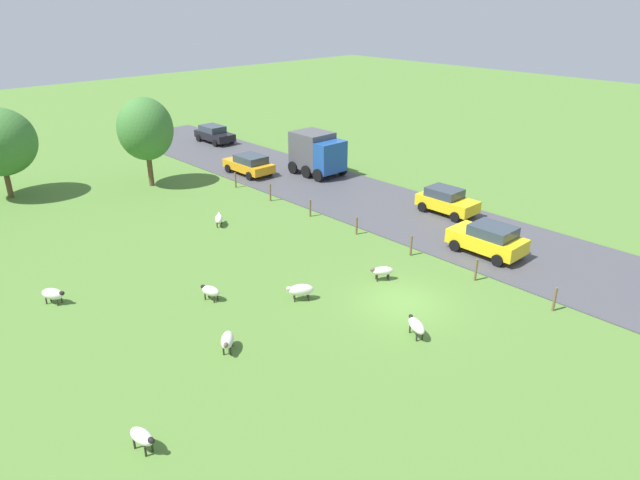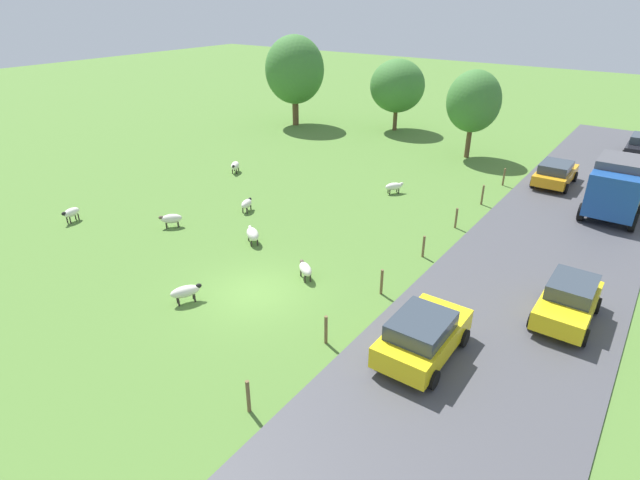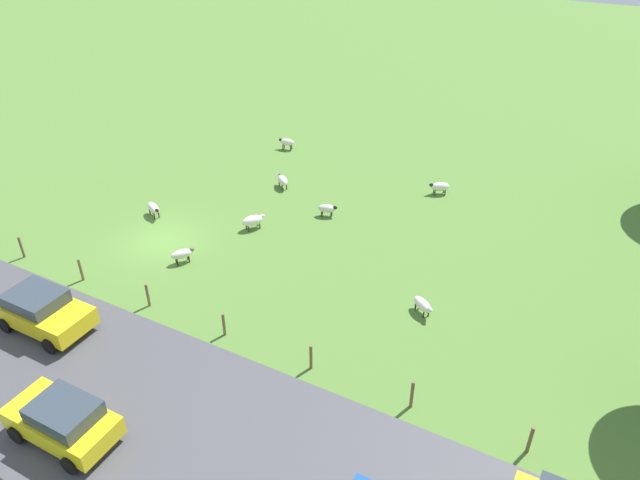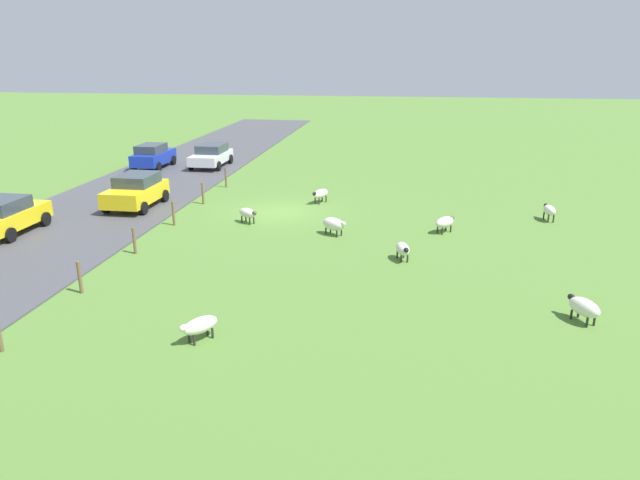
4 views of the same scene
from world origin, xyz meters
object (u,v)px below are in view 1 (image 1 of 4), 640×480
(sheep_2, at_px, (219,219))
(sheep_5, at_px, (142,437))
(car_5, at_px, (249,164))
(sheep_0, at_px, (227,340))
(sheep_3, at_px, (210,291))
(car_1, at_px, (214,134))
(truck_0, at_px, (317,153))
(car_0, at_px, (447,201))
(sheep_7, at_px, (382,271))
(car_3, at_px, (488,239))
(tree_1, at_px, (145,129))
(sheep_6, at_px, (301,290))
(sheep_4, at_px, (416,326))
(sheep_1, at_px, (53,294))

(sheep_2, distance_m, sheep_5, 18.69)
(sheep_2, relative_size, car_5, 0.27)
(sheep_0, height_order, sheep_3, sheep_0)
(sheep_0, distance_m, car_1, 34.81)
(truck_0, relative_size, car_0, 1.05)
(sheep_7, bearing_deg, sheep_5, -169.83)
(car_3, bearing_deg, car_5, 91.18)
(tree_1, height_order, car_3, tree_1)
(sheep_6, bearing_deg, sheep_4, -75.52)
(sheep_0, relative_size, sheep_2, 0.98)
(sheep_0, xyz_separation_m, sheep_5, (-5.02, -2.69, 0.04))
(sheep_3, relative_size, car_1, 0.26)
(car_5, bearing_deg, sheep_7, -107.62)
(sheep_0, xyz_separation_m, sheep_6, (4.84, 1.10, 0.02))
(sheep_5, height_order, tree_1, tree_1)
(sheep_1, bearing_deg, sheep_4, -52.81)
(sheep_5, bearing_deg, sheep_0, 28.17)
(sheep_6, height_order, tree_1, tree_1)
(sheep_3, bearing_deg, sheep_4, -61.90)
(sheep_7, height_order, car_5, car_5)
(car_3, bearing_deg, sheep_0, 172.45)
(sheep_0, distance_m, truck_0, 24.19)
(sheep_1, xyz_separation_m, sheep_7, (12.68, -8.72, -0.00))
(sheep_1, distance_m, car_5, 21.25)
(sheep_0, bearing_deg, sheep_2, 57.34)
(sheep_4, relative_size, sheep_6, 1.01)
(car_1, xyz_separation_m, car_5, (-3.79, -10.56, -0.01))
(sheep_7, distance_m, car_0, 10.51)
(sheep_7, bearing_deg, sheep_1, 145.50)
(sheep_7, distance_m, car_3, 6.71)
(truck_0, bearing_deg, car_0, -89.17)
(sheep_5, relative_size, car_5, 0.27)
(sheep_0, xyz_separation_m, sheep_2, (7.29, 11.38, -0.03))
(car_1, distance_m, car_5, 11.22)
(sheep_7, bearing_deg, car_3, -16.45)
(sheep_0, distance_m, sheep_3, 4.32)
(sheep_7, xyz_separation_m, car_0, (9.97, 3.30, 0.40))
(truck_0, height_order, car_5, truck_0)
(car_0, bearing_deg, sheep_4, -149.27)
(sheep_1, height_order, sheep_4, sheep_1)
(car_5, bearing_deg, sheep_5, -133.21)
(sheep_7, bearing_deg, sheep_0, 179.00)
(car_0, bearing_deg, car_3, -124.36)
(sheep_0, bearing_deg, car_3, -7.55)
(sheep_1, relative_size, sheep_7, 1.06)
(car_1, relative_size, car_3, 1.06)
(sheep_3, xyz_separation_m, tree_1, (6.38, 17.51, 3.70))
(sheep_7, bearing_deg, tree_1, 92.39)
(sheep_4, distance_m, tree_1, 26.22)
(tree_1, relative_size, car_5, 1.51)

